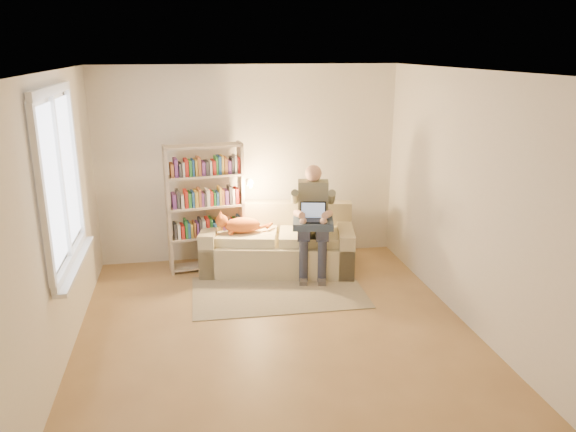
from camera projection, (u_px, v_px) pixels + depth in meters
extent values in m
plane|color=olive|center=(277.00, 332.00, 5.76)|extent=(4.50, 4.50, 0.00)
cube|color=white|center=(275.00, 71.00, 5.01)|extent=(4.00, 4.50, 0.02)
cube|color=silver|center=(56.00, 222.00, 5.04)|extent=(0.02, 4.50, 2.60)
cube|color=silver|center=(469.00, 201.00, 5.73)|extent=(0.02, 4.50, 2.60)
cube|color=silver|center=(249.00, 164.00, 7.51)|extent=(4.00, 0.02, 2.60)
cube|color=silver|center=(337.00, 316.00, 3.27)|extent=(4.00, 0.02, 2.60)
plane|color=white|center=(60.00, 179.00, 5.14)|extent=(0.00, 1.50, 1.50)
cube|color=white|center=(51.00, 90.00, 4.91)|extent=(0.05, 1.50, 0.08)
cube|color=white|center=(71.00, 259.00, 5.36)|extent=(0.05, 1.50, 0.08)
cube|color=white|center=(61.00, 178.00, 5.14)|extent=(0.04, 0.05, 1.50)
cube|color=white|center=(76.00, 264.00, 5.39)|extent=(0.12, 1.52, 0.04)
cube|color=tan|center=(278.00, 254.00, 7.36)|extent=(2.08, 1.26, 0.41)
cube|color=tan|center=(279.00, 217.00, 7.56)|extent=(1.94, 0.59, 0.42)
cube|color=tan|center=(212.00, 247.00, 7.35)|extent=(0.37, 0.89, 0.58)
cube|color=tan|center=(345.00, 248.00, 7.31)|extent=(0.37, 0.89, 0.58)
cube|color=beige|center=(244.00, 236.00, 7.25)|extent=(0.93, 0.74, 0.12)
cube|color=beige|center=(312.00, 237.00, 7.22)|extent=(0.93, 0.74, 0.12)
cube|color=#6E705B|center=(313.00, 201.00, 7.16)|extent=(0.42, 0.29, 0.53)
sphere|color=tan|center=(313.00, 173.00, 7.04)|extent=(0.21, 0.21, 0.21)
cube|color=#2E3140|center=(304.00, 230.00, 7.02)|extent=(0.24, 0.45, 0.16)
cube|color=#2E3140|center=(322.00, 230.00, 7.01)|extent=(0.24, 0.45, 0.16)
cylinder|color=#2E3140|center=(304.00, 262.00, 6.91)|extent=(0.11, 0.11, 0.54)
cylinder|color=#2E3140|center=(322.00, 262.00, 6.91)|extent=(0.11, 0.11, 0.54)
ellipsoid|color=orange|center=(244.00, 225.00, 7.17)|extent=(0.49, 0.33, 0.20)
sphere|color=orange|center=(223.00, 221.00, 7.12)|extent=(0.16, 0.16, 0.16)
cylinder|color=orange|center=(262.00, 227.00, 7.22)|extent=(0.23, 0.09, 0.06)
cube|color=#293648|center=(311.00, 223.00, 6.97)|extent=(0.57, 0.50, 0.09)
cube|color=black|center=(312.00, 220.00, 6.92)|extent=(0.36, 0.28, 0.02)
cube|color=black|center=(312.00, 210.00, 7.00)|extent=(0.32, 0.12, 0.21)
plane|color=#8CA5CC|center=(312.00, 210.00, 7.00)|extent=(0.30, 0.11, 0.29)
cube|color=#BFAC90|center=(168.00, 211.00, 7.07)|extent=(0.07, 0.25, 1.65)
cube|color=#BFAC90|center=(241.00, 205.00, 7.35)|extent=(0.07, 0.25, 1.65)
cube|color=#BFAC90|center=(208.00, 264.00, 7.43)|extent=(1.01, 0.38, 0.03)
cube|color=#BFAC90|center=(207.00, 236.00, 7.32)|extent=(1.01, 0.38, 0.03)
cube|color=#BFAC90|center=(205.00, 206.00, 7.20)|extent=(1.01, 0.38, 0.03)
cube|color=#BFAC90|center=(204.00, 175.00, 7.09)|extent=(1.01, 0.38, 0.03)
cube|color=#BFAC90|center=(203.00, 146.00, 6.98)|extent=(1.01, 0.38, 0.03)
cube|color=#B2261E|center=(206.00, 228.00, 7.28)|extent=(0.86, 0.31, 0.20)
cube|color=#267233|center=(205.00, 198.00, 7.17)|extent=(0.86, 0.31, 0.20)
cube|color=#1E4C8C|center=(204.00, 167.00, 7.05)|extent=(0.86, 0.31, 0.20)
cylinder|color=white|center=(236.00, 201.00, 7.31)|extent=(0.09, 0.09, 0.04)
cone|color=white|center=(248.00, 184.00, 7.18)|extent=(0.12, 0.14, 0.14)
cube|color=gray|center=(279.00, 292.00, 6.69)|extent=(2.05, 1.24, 0.01)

